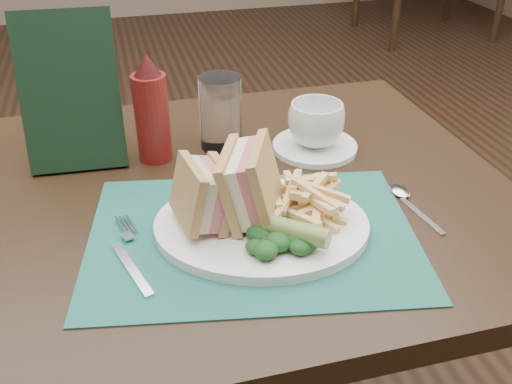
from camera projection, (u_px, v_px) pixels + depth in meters
floor at (198, 317)px, 1.71m from camera, size 7.00×7.00×0.00m
wall_back at (123, 17)px, 4.58m from camera, size 6.00×0.00×6.00m
table_main at (232, 353)px, 1.10m from camera, size 0.90×0.75×0.75m
placemat at (252, 235)px, 0.79m from camera, size 0.50×0.40×0.00m
plate at (261, 226)px, 0.80m from camera, size 0.35×0.31×0.01m
sandwich_half_a at (188, 197)px, 0.76m from camera, size 0.09×0.10×0.10m
sandwich_half_b at (236, 181)px, 0.78m from camera, size 0.12×0.14×0.11m
kale_garnish at (280, 238)px, 0.74m from camera, size 0.11×0.08×0.03m
pickle_spear at (285, 228)px, 0.74m from camera, size 0.11×0.10×0.03m
fries_pile at (303, 195)px, 0.80m from camera, size 0.18×0.20×0.05m
fork at (130, 252)px, 0.75m from camera, size 0.08×0.17×0.01m
spoon at (414, 205)px, 0.85m from camera, size 0.05×0.15×0.01m
saucer at (315, 147)px, 1.01m from camera, size 0.15×0.15×0.01m
coffee_cup at (316, 124)px, 0.99m from camera, size 0.14×0.14×0.08m
drinking_glass at (221, 113)px, 0.99m from camera, size 0.10×0.10×0.13m
ketchup_bottle at (151, 108)px, 0.94m from camera, size 0.06×0.06×0.19m
check_presenter at (70, 92)px, 0.92m from camera, size 0.16×0.10×0.25m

